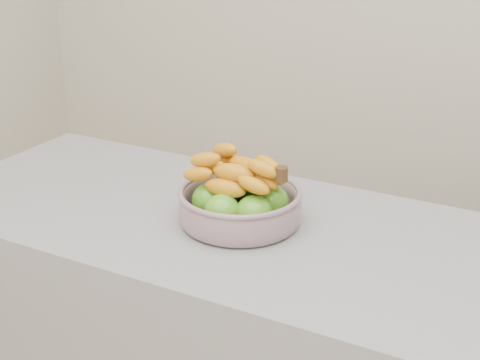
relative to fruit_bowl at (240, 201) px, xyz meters
The scene contains 1 object.
fruit_bowl is the anchor object (origin of this frame).
Camera 1 is at (0.36, -0.53, 1.54)m, focal length 50.00 mm.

